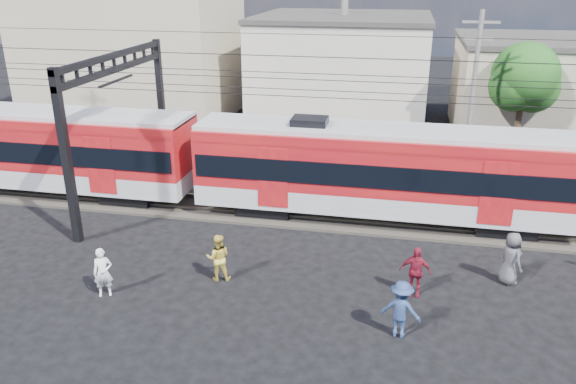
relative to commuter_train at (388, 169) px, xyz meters
The scene contains 15 objects.
ground 8.62m from the commuter_train, 104.90° to the right, with size 120.00×120.00×0.00m, color black.
track_bed 3.16m from the commuter_train, behind, with size 70.00×3.40×0.12m, color #2D2823.
rail_near 3.17m from the commuter_train, 160.59° to the right, with size 70.00×0.12×0.12m, color #59544C.
rail_far 3.17m from the commuter_train, 160.59° to the left, with size 70.00×0.12×0.12m, color #59544C.
commuter_train is the anchor object (origin of this frame).
catenary 11.12m from the commuter_train, behind, with size 70.00×9.30×7.52m.
building_west 25.04m from the commuter_train, 140.09° to the left, with size 14.28×10.20×9.30m.
building_midwest 19.48m from the commuter_train, 102.26° to the left, with size 12.24×12.24×7.30m.
utility_pole_mid 8.28m from the commuter_train, 61.05° to the left, with size 1.80×0.24×8.50m.
tree_near 12.52m from the commuter_train, 55.04° to the left, with size 3.82×3.64×6.72m.
pedestrian_a 12.17m from the commuter_train, 138.41° to the right, with size 0.63×0.41×1.73m, color white.
pedestrian_b 8.51m from the commuter_train, 131.76° to the right, with size 0.84×0.66×1.73m, color gold.
pedestrian_c 8.50m from the commuter_train, 84.66° to the right, with size 1.19×0.68×1.84m, color navy.
pedestrian_d 6.22m from the commuter_train, 78.44° to the right, with size 1.05×0.44×1.79m, color maroon.
pedestrian_e 6.45m from the commuter_train, 44.74° to the right, with size 0.94×0.61×1.92m, color #48484D.
Camera 1 is at (2.47, -14.87, 10.29)m, focal length 35.00 mm.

